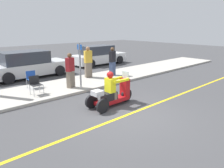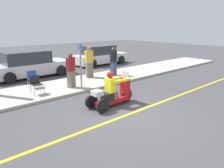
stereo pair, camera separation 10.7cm
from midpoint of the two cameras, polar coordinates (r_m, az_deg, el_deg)
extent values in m
plane|color=#424244|center=(7.84, 3.73, -8.02)|extent=(60.00, 60.00, 0.00)
cube|color=gold|center=(7.98, 4.78, -7.60)|extent=(24.00, 0.12, 0.01)
cube|color=#B2ADA3|center=(11.31, -13.29, -0.80)|extent=(28.00, 2.80, 0.12)
cylinder|color=black|center=(9.12, 3.43, -2.85)|extent=(0.54, 0.10, 0.54)
cylinder|color=black|center=(7.89, -2.84, -5.76)|extent=(0.54, 0.10, 0.54)
cylinder|color=black|center=(8.38, -5.75, -4.55)|extent=(0.54, 0.10, 0.54)
cube|color=#AD1419|center=(8.61, -0.36, -4.31)|extent=(1.46, 0.46, 0.14)
cube|color=black|center=(8.44, -1.10, -3.13)|extent=(0.58, 0.36, 0.30)
cube|color=#AD1419|center=(8.97, 3.01, -1.18)|extent=(0.24, 0.36, 0.84)
cube|color=silver|center=(8.84, 3.16, 2.39)|extent=(0.03, 0.33, 0.30)
cube|color=silver|center=(8.01, -4.24, -2.36)|extent=(0.36, 0.36, 0.18)
cube|color=yellow|center=(8.35, -0.85, -0.28)|extent=(0.26, 0.38, 0.55)
sphere|color=red|center=(8.25, -0.86, 2.43)|extent=(0.26, 0.26, 0.26)
cube|color=#726656|center=(8.47, 0.36, -3.06)|extent=(0.14, 0.14, 0.30)
cube|color=#726656|center=(8.64, -0.73, -2.70)|extent=(0.14, 0.14, 0.30)
cube|color=yellow|center=(8.44, 2.10, 0.84)|extent=(0.81, 0.09, 0.09)
cube|color=yellow|center=(8.72, 0.25, 1.32)|extent=(0.81, 0.09, 0.09)
cube|color=#726656|center=(10.83, -11.02, 1.20)|extent=(0.42, 0.35, 0.82)
cube|color=maroon|center=(10.69, -11.21, 5.02)|extent=(0.46, 0.36, 0.65)
sphere|color=brown|center=(10.62, -11.33, 7.34)|extent=(0.22, 0.22, 0.22)
cube|color=#38476B|center=(13.32, -0.12, 4.05)|extent=(0.41, 0.33, 0.82)
cube|color=black|center=(13.20, -0.12, 7.19)|extent=(0.45, 0.34, 0.65)
sphere|color=brown|center=(13.15, -0.12, 9.08)|extent=(0.22, 0.22, 0.22)
cube|color=#726656|center=(12.86, -6.43, 3.66)|extent=(0.43, 0.34, 0.87)
cube|color=gold|center=(12.73, -6.53, 7.09)|extent=(0.47, 0.35, 0.69)
sphere|color=#9E704C|center=(12.67, -6.59, 9.16)|extent=(0.24, 0.24, 0.24)
cylinder|color=#A5A8AD|center=(9.86, -20.03, -1.96)|extent=(0.02, 0.02, 0.44)
cylinder|color=#A5A8AD|center=(10.01, -17.70, -1.50)|extent=(0.02, 0.02, 0.44)
cylinder|color=#A5A8AD|center=(10.26, -20.94, -1.41)|extent=(0.02, 0.02, 0.44)
cylinder|color=#A5A8AD|center=(10.41, -18.68, -0.97)|extent=(0.02, 0.02, 0.44)
cube|color=#232326|center=(10.07, -19.45, -0.20)|extent=(0.45, 0.45, 0.02)
cube|color=#232326|center=(10.23, -20.00, 1.02)|extent=(0.44, 0.03, 0.38)
cylinder|color=#A5A8AD|center=(11.01, -20.98, -0.33)|extent=(0.02, 0.02, 0.44)
cylinder|color=#A5A8AD|center=(11.13, -18.81, 0.02)|extent=(0.02, 0.02, 0.44)
cylinder|color=#A5A8AD|center=(11.42, -21.59, 0.14)|extent=(0.02, 0.02, 0.44)
cylinder|color=#A5A8AD|center=(11.54, -19.50, 0.47)|extent=(0.02, 0.02, 0.44)
cube|color=#1E479E|center=(11.22, -20.33, 1.22)|extent=(0.48, 0.48, 0.02)
cube|color=#1E479E|center=(11.39, -20.73, 2.30)|extent=(0.44, 0.07, 0.38)
cube|color=silver|center=(14.35, -20.98, 3.83)|extent=(4.77, 1.86, 0.70)
cube|color=#2D333D|center=(14.16, -22.14, 6.49)|extent=(2.62, 1.68, 0.72)
cylinder|color=black|center=(14.20, -13.69, 3.44)|extent=(0.64, 0.22, 0.64)
cylinder|color=black|center=(15.84, -16.99, 4.37)|extent=(0.64, 0.22, 0.64)
cylinder|color=black|center=(13.04, -25.64, 1.36)|extent=(0.64, 0.22, 0.64)
cube|color=silver|center=(17.93, -3.55, 6.79)|extent=(4.55, 1.74, 0.66)
cube|color=#2D333D|center=(17.70, -4.17, 8.88)|extent=(2.50, 1.56, 0.69)
cylinder|color=black|center=(18.29, 1.81, 6.37)|extent=(0.64, 0.22, 0.64)
cylinder|color=black|center=(19.55, -1.77, 6.94)|extent=(0.64, 0.22, 0.64)
cylinder|color=black|center=(16.38, -5.65, 5.30)|extent=(0.64, 0.22, 0.64)
cylinder|color=black|center=(17.79, -9.04, 5.95)|extent=(0.64, 0.22, 0.64)
cylinder|color=gray|center=(10.30, -8.59, 4.52)|extent=(0.08, 0.08, 2.20)
cube|color=#1E51AD|center=(10.17, -8.79, 9.51)|extent=(0.02, 0.36, 0.24)
camera|label=1|loc=(0.05, -90.36, -0.10)|focal=35.00mm
camera|label=2|loc=(0.05, 89.64, 0.10)|focal=35.00mm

